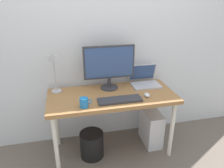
{
  "coord_description": "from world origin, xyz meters",
  "views": [
    {
      "loc": [
        -0.45,
        -2.0,
        1.7
      ],
      "look_at": [
        0.0,
        0.0,
        0.83
      ],
      "focal_mm": 34.52,
      "sensor_mm": 36.0,
      "label": 1
    }
  ],
  "objects": [
    {
      "name": "keyboard",
      "position": [
        0.04,
        -0.16,
        0.73
      ],
      "size": [
        0.44,
        0.14,
        0.02
      ],
      "primitive_type": "cube",
      "color": "#333338",
      "rests_on": "desk"
    },
    {
      "name": "back_wall",
      "position": [
        0.0,
        0.36,
        1.3
      ],
      "size": [
        4.4,
        0.04,
        2.6
      ],
      "primitive_type": "cube",
      "color": "silver",
      "rests_on": "ground_plane"
    },
    {
      "name": "wastebasket",
      "position": [
        -0.24,
        -0.06,
        0.15
      ],
      "size": [
        0.26,
        0.26,
        0.3
      ],
      "primitive_type": "cylinder",
      "color": "black",
      "rests_on": "ground_plane"
    },
    {
      "name": "desk",
      "position": [
        0.0,
        0.0,
        0.65
      ],
      "size": [
        1.34,
        0.6,
        0.71
      ],
      "color": "olive",
      "rests_on": "ground_plane"
    },
    {
      "name": "mouse",
      "position": [
        0.34,
        -0.12,
        0.73
      ],
      "size": [
        0.06,
        0.09,
        0.03
      ],
      "primitive_type": "ellipsoid",
      "color": "silver",
      "rests_on": "desk"
    },
    {
      "name": "desk_lamp",
      "position": [
        -0.57,
        0.17,
        1.06
      ],
      "size": [
        0.11,
        0.16,
        0.48
      ],
      "color": "#B2B2B7",
      "rests_on": "desk"
    },
    {
      "name": "coffee_mug",
      "position": [
        -0.31,
        -0.21,
        0.76
      ],
      "size": [
        0.12,
        0.08,
        0.09
      ],
      "color": "#1E72BF",
      "rests_on": "desk"
    },
    {
      "name": "monitor",
      "position": [
        0.01,
        0.17,
        0.99
      ],
      "size": [
        0.56,
        0.2,
        0.48
      ],
      "color": "#333338",
      "rests_on": "desk"
    },
    {
      "name": "ground_plane",
      "position": [
        0.0,
        0.0,
        0.0
      ],
      "size": [
        6.0,
        6.0,
        0.0
      ],
      "primitive_type": "plane",
      "color": "#665B51"
    },
    {
      "name": "computer_tower",
      "position": [
        0.49,
        0.03,
        0.21
      ],
      "size": [
        0.18,
        0.36,
        0.42
      ],
      "primitive_type": "cube",
      "color": "silver",
      "rests_on": "ground_plane"
    },
    {
      "name": "laptop",
      "position": [
        0.43,
        0.19,
        0.77
      ],
      "size": [
        0.32,
        0.28,
        0.22
      ],
      "color": "#B2B2B7",
      "rests_on": "desk"
    }
  ]
}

